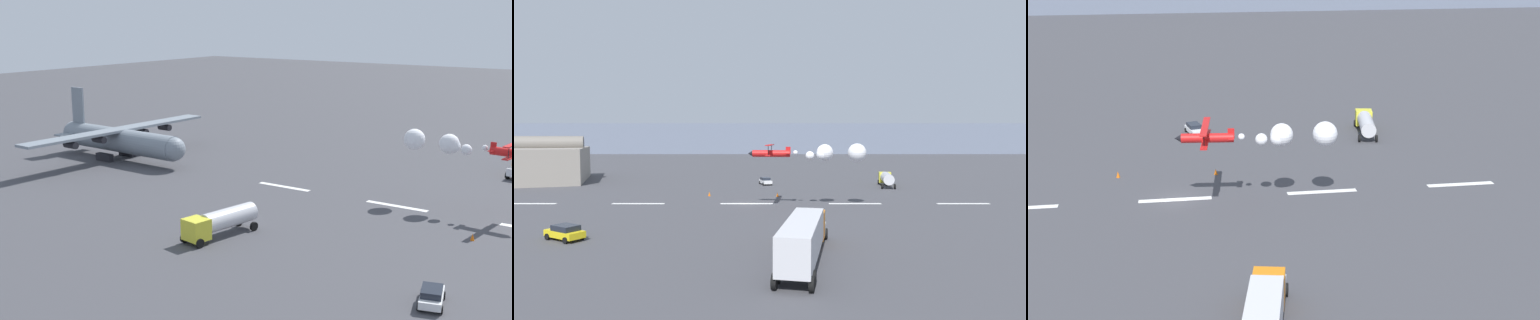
% 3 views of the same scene
% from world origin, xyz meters
% --- Properties ---
extents(ground_plane, '(440.00, 440.00, 0.00)m').
position_xyz_m(ground_plane, '(0.00, 0.00, 0.00)').
color(ground_plane, '#424247').
rests_on(ground_plane, ground).
extents(runway_stripe_1, '(8.00, 0.90, 0.01)m').
position_xyz_m(runway_stripe_1, '(-33.09, 0.00, 0.01)').
color(runway_stripe_1, white).
rests_on(runway_stripe_1, ground).
extents(runway_stripe_2, '(8.00, 0.90, 0.01)m').
position_xyz_m(runway_stripe_2, '(-16.54, 0.00, 0.01)').
color(runway_stripe_2, white).
rests_on(runway_stripe_2, ground).
extents(runway_stripe_3, '(8.00, 0.90, 0.01)m').
position_xyz_m(runway_stripe_3, '(0.00, 0.00, 0.01)').
color(runway_stripe_3, white).
rests_on(runway_stripe_3, ground).
extents(runway_stripe_4, '(8.00, 0.90, 0.01)m').
position_xyz_m(runway_stripe_4, '(16.54, 0.00, 0.01)').
color(runway_stripe_4, white).
rests_on(runway_stripe_4, ground).
extents(runway_stripe_5, '(8.00, 0.90, 0.01)m').
position_xyz_m(runway_stripe_5, '(33.09, 0.00, 0.01)').
color(runway_stripe_5, white).
rests_on(runway_stripe_5, ground).
extents(mountain_ridge_distant, '(396.00, 16.00, 17.75)m').
position_xyz_m(mountain_ridge_distant, '(0.00, 185.96, 8.87)').
color(mountain_ridge_distant, slate).
rests_on(mountain_ridge_distant, ground).
extents(stunt_biplane_red, '(17.07, 7.06, 2.63)m').
position_xyz_m(stunt_biplane_red, '(11.85, -3.16, 7.87)').
color(stunt_biplane_red, red).
extents(semi_truck_orange, '(5.81, 15.90, 3.70)m').
position_xyz_m(semi_truck_orange, '(6.37, -29.58, 2.14)').
color(semi_truck_orange, silver).
rests_on(semi_truck_orange, ground).
extents(fuel_tanker_truck, '(4.14, 9.40, 2.90)m').
position_xyz_m(fuel_tanker_truck, '(27.32, 21.66, 1.74)').
color(fuel_tanker_truck, yellow).
rests_on(fuel_tanker_truck, ground).
extents(followme_car_yellow, '(4.54, 3.70, 1.52)m').
position_xyz_m(followme_car_yellow, '(-16.76, -22.42, 0.81)').
color(followme_car_yellow, yellow).
rests_on(followme_car_yellow, ground).
extents(airport_staff_sedan, '(2.93, 4.54, 1.52)m').
position_xyz_m(airport_staff_sedan, '(2.60, 25.27, 0.81)').
color(airport_staff_sedan, white).
rests_on(airport_staff_sedan, ground).
extents(hangar_building, '(22.32, 28.75, 10.34)m').
position_xyz_m(hangar_building, '(-46.68, 32.07, 4.10)').
color(hangar_building, gray).
rests_on(hangar_building, ground).
extents(traffic_cone_near, '(0.44, 0.44, 0.75)m').
position_xyz_m(traffic_cone_near, '(-6.87, 8.16, 0.38)').
color(traffic_cone_near, orange).
rests_on(traffic_cone_near, ground).
extents(traffic_cone_far, '(0.44, 0.44, 0.75)m').
position_xyz_m(traffic_cone_far, '(4.84, 7.46, 0.38)').
color(traffic_cone_far, orange).
rests_on(traffic_cone_far, ground).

